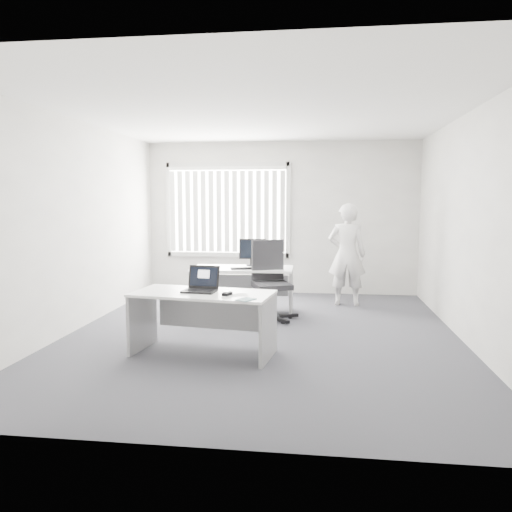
# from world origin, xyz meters

# --- Properties ---
(ground) EXTENTS (6.00, 6.00, 0.00)m
(ground) POSITION_xyz_m (0.00, 0.00, 0.00)
(ground) COLOR #434349
(ground) RESTS_ON ground
(wall_back) EXTENTS (5.00, 0.02, 2.80)m
(wall_back) POSITION_xyz_m (0.00, 3.00, 1.40)
(wall_back) COLOR silver
(wall_back) RESTS_ON ground
(wall_front) EXTENTS (5.00, 0.02, 2.80)m
(wall_front) POSITION_xyz_m (0.00, -3.00, 1.40)
(wall_front) COLOR silver
(wall_front) RESTS_ON ground
(wall_left) EXTENTS (0.02, 6.00, 2.80)m
(wall_left) POSITION_xyz_m (-2.50, 0.00, 1.40)
(wall_left) COLOR silver
(wall_left) RESTS_ON ground
(wall_right) EXTENTS (0.02, 6.00, 2.80)m
(wall_right) POSITION_xyz_m (2.50, 0.00, 1.40)
(wall_right) COLOR silver
(wall_right) RESTS_ON ground
(ceiling) EXTENTS (5.00, 6.00, 0.02)m
(ceiling) POSITION_xyz_m (0.00, 0.00, 2.80)
(ceiling) COLOR white
(ceiling) RESTS_ON wall_back
(window) EXTENTS (2.32, 0.06, 1.76)m
(window) POSITION_xyz_m (-1.00, 2.96, 1.55)
(window) COLOR beige
(window) RESTS_ON wall_back
(blinds) EXTENTS (2.20, 0.10, 1.50)m
(blinds) POSITION_xyz_m (-1.00, 2.90, 1.52)
(blinds) COLOR white
(blinds) RESTS_ON wall_back
(desk_near) EXTENTS (1.64, 0.94, 0.71)m
(desk_near) POSITION_xyz_m (-0.57, -0.88, 0.51)
(desk_near) COLOR white
(desk_near) RESTS_ON ground
(desk_far) EXTENTS (1.56, 0.76, 0.70)m
(desk_far) POSITION_xyz_m (-0.45, 1.25, 0.51)
(desk_far) COLOR white
(desk_far) RESTS_ON ground
(office_chair) EXTENTS (0.85, 0.85, 1.15)m
(office_chair) POSITION_xyz_m (0.03, 0.88, 0.36)
(office_chair) COLOR black
(office_chair) RESTS_ON ground
(person) EXTENTS (0.65, 0.46, 1.69)m
(person) POSITION_xyz_m (1.17, 2.01, 0.84)
(person) COLOR silver
(person) RESTS_ON ground
(laptop) EXTENTS (0.40, 0.36, 0.28)m
(laptop) POSITION_xyz_m (-0.61, -0.88, 0.85)
(laptop) COLOR black
(laptop) RESTS_ON desk_near
(paper_sheet) EXTENTS (0.31, 0.25, 0.00)m
(paper_sheet) POSITION_xyz_m (-0.18, -1.01, 0.71)
(paper_sheet) COLOR white
(paper_sheet) RESTS_ON desk_near
(mouse) EXTENTS (0.11, 0.13, 0.05)m
(mouse) POSITION_xyz_m (-0.26, -1.03, 0.73)
(mouse) COLOR #B7B7BA
(mouse) RESTS_ON paper_sheet
(booklet) EXTENTS (0.22, 0.24, 0.01)m
(booklet) POSITION_xyz_m (-0.02, -1.25, 0.71)
(booklet) COLOR white
(booklet) RESTS_ON desk_near
(keyboard) EXTENTS (0.43, 0.23, 0.02)m
(keyboard) POSITION_xyz_m (-0.39, 1.09, 0.71)
(keyboard) COLOR black
(keyboard) RESTS_ON desk_far
(monitor) EXTENTS (0.44, 0.18, 0.43)m
(monitor) POSITION_xyz_m (-0.32, 1.50, 0.92)
(monitor) COLOR black
(monitor) RESTS_ON desk_far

